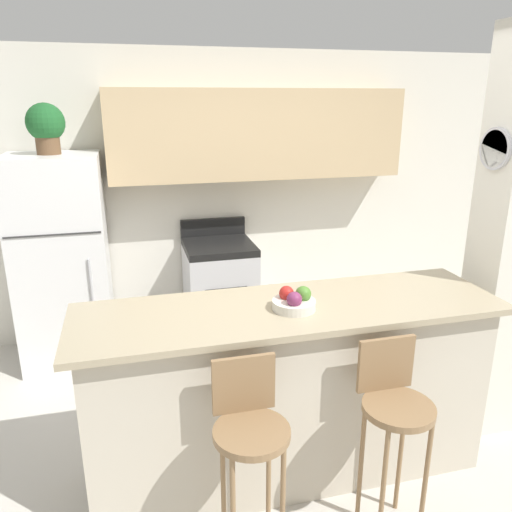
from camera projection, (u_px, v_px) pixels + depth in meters
ground_plane at (287, 468)px, 3.01m from camera, size 14.00×14.00×0.00m
wall_back at (234, 170)px, 4.51m from camera, size 5.60×0.38×2.55m
pillar_right at (508, 243)px, 3.08m from camera, size 0.38×0.32×2.55m
counter_bar at (289, 391)px, 2.85m from camera, size 2.34×0.68×1.06m
refrigerator at (63, 261)px, 4.06m from camera, size 0.72×0.68×1.72m
stove_range at (220, 291)px, 4.53m from camera, size 0.60×0.62×1.07m
bar_stool_left at (250, 435)px, 2.24m from camera, size 0.35×0.35×1.02m
bar_stool_right at (394, 410)px, 2.42m from camera, size 0.35×0.35×1.02m
potted_plant_on_fridge at (46, 126)px, 3.74m from camera, size 0.29×0.29×0.38m
fruit_bowl at (295, 301)px, 2.64m from camera, size 0.23×0.23×0.12m
trash_bin at (142, 340)px, 4.20m from camera, size 0.28×0.28×0.38m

